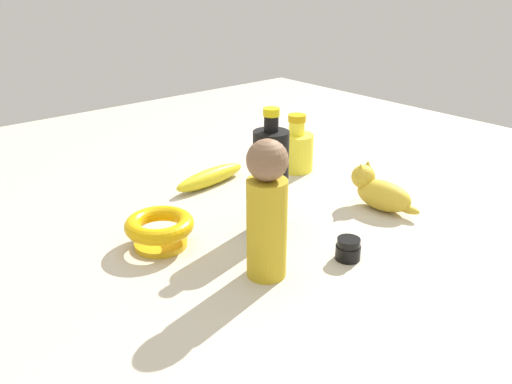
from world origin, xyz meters
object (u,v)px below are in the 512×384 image
object	(u,v)px
cat_figurine	(379,191)
nail_polish_jar	(348,249)
bottle_tall	(271,179)
bowl	(160,228)
banana	(210,177)
bottle_short	(296,149)
person_figure_adult	(267,210)

from	to	relation	value
cat_figurine	nail_polish_jar	world-z (taller)	cat_figurine
bottle_tall	bowl	world-z (taller)	bottle_tall
cat_figurine	banana	size ratio (longest dim) A/B	0.80
bowl	nail_polish_jar	xyz separation A→B (m)	(-0.25, -0.22, -0.02)
bowl	nail_polish_jar	size ratio (longest dim) A/B	2.84
bottle_short	banana	xyz separation A→B (m)	(0.06, 0.21, -0.03)
person_figure_adult	bowl	bearing A→B (deg)	22.76
bowl	bottle_short	xyz separation A→B (m)	(0.12, -0.45, 0.02)
cat_figurine	bowl	xyz separation A→B (m)	(0.15, 0.42, -0.00)
bottle_tall	bowl	distance (m)	0.22
bottle_tall	nail_polish_jar	distance (m)	0.19
bottle_tall	person_figure_adult	bearing A→B (deg)	135.47
bowl	bottle_short	world-z (taller)	bottle_short
bottle_tall	bowl	bearing A→B (deg)	69.01
person_figure_adult	nail_polish_jar	size ratio (longest dim) A/B	5.32
bottle_tall	nail_polish_jar	xyz separation A→B (m)	(-0.17, -0.02, -0.08)
bottle_tall	bottle_short	xyz separation A→B (m)	(0.19, -0.25, -0.05)
banana	nail_polish_jar	world-z (taller)	same
person_figure_adult	bottle_short	world-z (taller)	person_figure_adult
bottle_short	nail_polish_jar	size ratio (longest dim) A/B	3.20
person_figure_adult	bottle_short	distance (m)	0.48
nail_polish_jar	cat_figurine	bearing A→B (deg)	-65.34
bowl	bottle_short	bearing A→B (deg)	-75.56
bowl	bottle_tall	bearing A→B (deg)	-110.99
bottle_tall	bottle_short	world-z (taller)	bottle_tall
bottle_tall	banana	distance (m)	0.26
nail_polish_jar	bottle_short	bearing A→B (deg)	-32.50
bottle_short	banana	world-z (taller)	bottle_short
bottle_short	person_figure_adult	bearing A→B (deg)	129.91
cat_figurine	person_figure_adult	world-z (taller)	person_figure_adult
bowl	person_figure_adult	xyz separation A→B (m)	(-0.19, -0.08, 0.08)
cat_figurine	bottle_short	size ratio (longest dim) A/B	1.14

